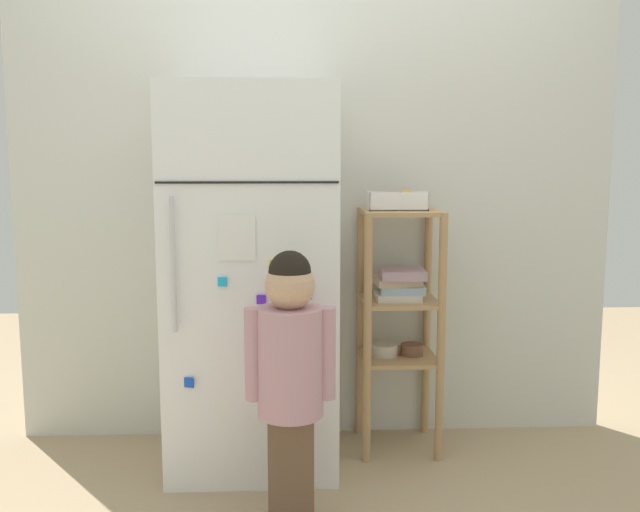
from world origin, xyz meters
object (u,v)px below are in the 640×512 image
object	(u,v)px
refrigerator	(253,279)
pantry_shelf_unit	(399,305)
child_standing	(290,361)
fruit_bin	(399,201)

from	to	relation	value
refrigerator	pantry_shelf_unit	xyz separation A→B (m)	(0.64, 0.12, -0.14)
refrigerator	child_standing	world-z (taller)	refrigerator
child_standing	pantry_shelf_unit	distance (m)	0.82
refrigerator	fruit_bin	distance (m)	0.72
pantry_shelf_unit	fruit_bin	bearing A→B (deg)	138.68
refrigerator	child_standing	distance (m)	0.59
refrigerator	fruit_bin	xyz separation A→B (m)	(0.64, 0.12, 0.32)
refrigerator	pantry_shelf_unit	size ratio (longest dim) A/B	1.48
refrigerator	fruit_bin	world-z (taller)	refrigerator
pantry_shelf_unit	fruit_bin	xyz separation A→B (m)	(-0.01, 0.01, 0.46)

